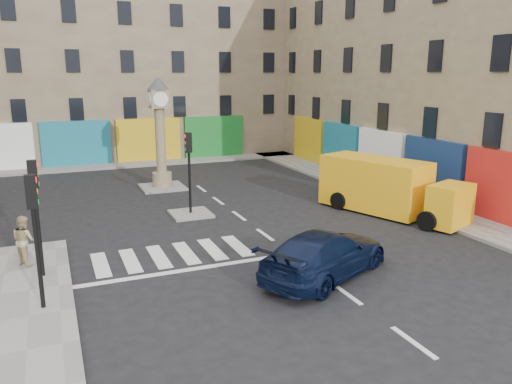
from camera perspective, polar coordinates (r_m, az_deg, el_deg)
ground at (r=16.93m, az=6.55°, el=-8.84°), size 120.00×120.00×0.00m
sidewalk_right at (r=29.48m, az=11.90°, el=0.76°), size 2.60×30.00×0.15m
sidewalk_far at (r=36.57m, az=-16.45°, el=2.93°), size 32.00×2.40×0.15m
island_near at (r=23.26m, az=-7.47°, el=-2.48°), size 1.80×1.80×0.12m
island_far at (r=28.92m, az=-10.63°, el=0.55°), size 2.40×2.40×0.12m
building_right at (r=32.85m, az=22.05°, el=15.29°), size 10.00×30.00×16.00m
building_far at (r=41.85m, az=-18.19°, el=15.67°), size 32.00×10.00×17.00m
traffic_light_left_near at (r=14.34m, az=-24.01°, el=-3.00°), size 0.28×0.22×3.70m
traffic_light_left_far at (r=16.67m, az=-23.90°, el=-0.82°), size 0.28×0.22×3.70m
traffic_light_island at (r=22.70m, az=-7.67°, el=3.67°), size 0.28×0.22×3.70m
clock_pillar at (r=28.36m, az=-10.93°, el=7.43°), size 1.20×1.20×6.10m
navy_sedan at (r=16.22m, az=7.91°, el=-7.04°), size 5.59×4.23×1.51m
yellow_van at (r=23.84m, az=14.75°, el=0.51°), size 4.28×7.18×2.51m
pedestrian_tan at (r=18.34m, az=-24.95°, el=-5.00°), size 0.95×1.02×1.67m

